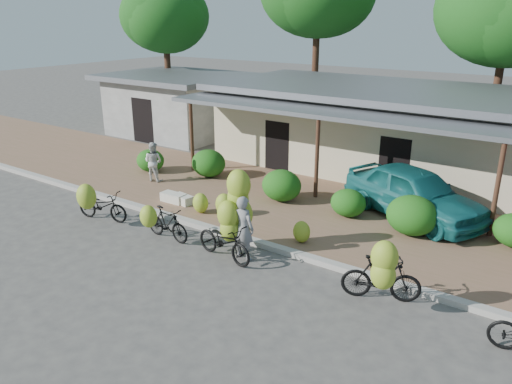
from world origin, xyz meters
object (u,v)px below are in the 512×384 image
at_px(tree_back_left, 164,14).
at_px(bike_right, 382,275).
at_px(sack_near, 173,197).
at_px(bike_center, 231,224).
at_px(vendor, 243,228).
at_px(bystander, 153,162).
at_px(tree_center_right, 506,6).
at_px(bike_left, 164,222).
at_px(sack_far, 182,199).
at_px(bike_far_left, 99,204).
at_px(teal_van, 414,193).

distance_m(tree_back_left, bike_right, 22.29).
bearing_deg(sack_near, bike_center, -25.44).
relative_size(vendor, bystander, 1.17).
bearing_deg(tree_center_right, bike_left, -108.33).
bearing_deg(bystander, sack_far, 144.72).
height_order(tree_back_left, sack_near, tree_back_left).
relative_size(bike_center, sack_far, 3.11).
relative_size(sack_near, bystander, 0.57).
bearing_deg(vendor, sack_far, -24.12).
bearing_deg(sack_near, tree_back_left, 134.53).
xyz_separation_m(vendor, bystander, (-6.40, 3.05, -0.01)).
bearing_deg(tree_back_left, bike_left, -46.41).
bearing_deg(bike_left, bystander, 51.58).
bearing_deg(tree_center_right, bike_far_left, -116.24).
xyz_separation_m(tree_center_right, bike_far_left, (-7.87, -15.97, -5.83)).
bearing_deg(bike_right, tree_back_left, 34.76).
distance_m(sack_near, vendor, 4.64).
bearing_deg(sack_far, vendor, -25.76).
relative_size(tree_back_left, bike_center, 3.42).
relative_size(tree_back_left, bike_left, 4.95).
distance_m(bike_far_left, vendor, 5.14).
xyz_separation_m(bike_left, sack_far, (-1.40, 2.25, -0.29)).
height_order(tree_center_right, sack_far, tree_center_right).
bearing_deg(sack_near, tree_center_right, 62.88).
bearing_deg(vendor, tree_back_left, -38.41).
bearing_deg(bystander, bike_left, 128.64).
bearing_deg(bike_right, sack_far, 54.42).
bearing_deg(bike_center, bystander, 71.85).
distance_m(bike_center, sack_far, 4.06).
relative_size(bike_left, vendor, 0.93).
bearing_deg(sack_far, teal_van, 25.50).
distance_m(tree_back_left, sack_near, 15.40).
relative_size(sack_far, bystander, 0.50).
height_order(sack_far, teal_van, teal_van).
height_order(tree_back_left, vendor, tree_back_left).
height_order(bike_far_left, teal_van, teal_van).
distance_m(bike_far_left, bike_center, 4.78).
bearing_deg(bike_far_left, bike_left, -99.46).
xyz_separation_m(sack_far, bystander, (-2.52, 1.18, 0.60)).
bearing_deg(sack_far, bike_center, -28.55).
relative_size(sack_near, vendor, 0.49).
bearing_deg(bike_center, tree_center_right, -2.42).
bearing_deg(teal_van, bike_far_left, 148.04).
height_order(bike_center, bike_right, bike_center).
bearing_deg(sack_near, bike_far_left, -110.77).
relative_size(bike_right, sack_near, 2.14).
relative_size(bike_right, bystander, 1.22).
xyz_separation_m(bike_left, sack_near, (-1.75, 2.18, -0.28)).
relative_size(tree_center_right, bike_left, 5.45).
height_order(bike_left, vendor, vendor).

